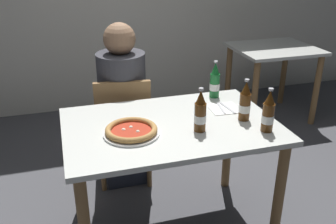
{
  "coord_description": "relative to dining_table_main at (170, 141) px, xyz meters",
  "views": [
    {
      "loc": [
        -0.56,
        -1.84,
        1.68
      ],
      "look_at": [
        0.0,
        0.05,
        0.8
      ],
      "focal_mm": 40.34,
      "sensor_mm": 36.0,
      "label": 1
    }
  ],
  "objects": [
    {
      "name": "beer_bottle_extra",
      "position": [
        0.13,
        -0.13,
        0.22
      ],
      "size": [
        0.07,
        0.07,
        0.25
      ],
      "color": "#512D0F",
      "rests_on": "dining_table_main"
    },
    {
      "name": "beer_bottle_left",
      "position": [
        0.47,
        -0.24,
        0.22
      ],
      "size": [
        0.07,
        0.07,
        0.25
      ],
      "color": "#512D0F",
      "rests_on": "dining_table_main"
    },
    {
      "name": "dining_table_main",
      "position": [
        0.0,
        0.0,
        0.0
      ],
      "size": [
        1.2,
        0.8,
        0.75
      ],
      "color": "silver",
      "rests_on": "ground_plane"
    },
    {
      "name": "dining_table_background",
      "position": [
        1.49,
        1.37,
        -0.04
      ],
      "size": [
        0.8,
        0.7,
        0.75
      ],
      "color": "silver",
      "rests_on": "ground_plane"
    },
    {
      "name": "beer_bottle_right",
      "position": [
        0.42,
        -0.07,
        0.22
      ],
      "size": [
        0.07,
        0.07,
        0.25
      ],
      "color": "#512D0F",
      "rests_on": "dining_table_main"
    },
    {
      "name": "beer_bottle_center",
      "position": [
        0.4,
        0.31,
        0.22
      ],
      "size": [
        0.07,
        0.07,
        0.25
      ],
      "color": "#196B2D",
      "rests_on": "dining_table_main"
    },
    {
      "name": "napkin_with_cutlery",
      "position": [
        0.38,
        0.11,
        0.12
      ],
      "size": [
        0.19,
        0.19,
        0.01
      ],
      "color": "white",
      "rests_on": "dining_table_main"
    },
    {
      "name": "chair_behind_table",
      "position": [
        -0.17,
        0.61,
        -0.15
      ],
      "size": [
        0.45,
        0.45,
        0.85
      ],
      "rotation": [
        0.0,
        0.0,
        3.0
      ],
      "color": "olive",
      "rests_on": "ground_plane"
    },
    {
      "name": "pizza_margherita_near",
      "position": [
        -0.24,
        -0.07,
        0.14
      ],
      "size": [
        0.3,
        0.3,
        0.04
      ],
      "color": "white",
      "rests_on": "dining_table_main"
    },
    {
      "name": "diner_seated",
      "position": [
        -0.16,
        0.66,
        -0.05
      ],
      "size": [
        0.34,
        0.34,
        1.21
      ],
      "color": "#2D3342",
      "rests_on": "ground_plane"
    }
  ]
}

